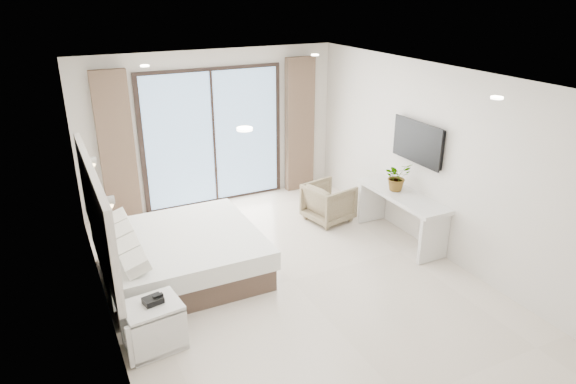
# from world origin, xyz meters

# --- Properties ---
(ground) EXTENTS (6.20, 6.20, 0.00)m
(ground) POSITION_xyz_m (0.00, 0.00, 0.00)
(ground) COLOR beige
(ground) RESTS_ON ground
(room_shell) EXTENTS (4.62, 6.22, 2.72)m
(room_shell) POSITION_xyz_m (-0.20, 0.84, 1.58)
(room_shell) COLOR silver
(room_shell) RESTS_ON ground
(bed) EXTENTS (2.05, 1.95, 0.71)m
(bed) POSITION_xyz_m (-1.28, 0.80, 0.30)
(bed) COLOR brown
(bed) RESTS_ON ground
(nightstand) EXTENTS (0.65, 0.56, 0.54)m
(nightstand) POSITION_xyz_m (-1.94, -0.56, 0.27)
(nightstand) COLOR silver
(nightstand) RESTS_ON ground
(phone) EXTENTS (0.23, 0.19, 0.07)m
(phone) POSITION_xyz_m (-1.91, -0.54, 0.58)
(phone) COLOR black
(phone) RESTS_ON nightstand
(console_desk) EXTENTS (0.52, 1.68, 0.77)m
(console_desk) POSITION_xyz_m (2.04, 0.33, 0.57)
(console_desk) COLOR silver
(console_desk) RESTS_ON ground
(plant) EXTENTS (0.40, 0.45, 0.34)m
(plant) POSITION_xyz_m (2.04, 0.50, 0.94)
(plant) COLOR #33662D
(plant) RESTS_ON console_desk
(armchair) EXTENTS (0.77, 0.80, 0.71)m
(armchair) POSITION_xyz_m (1.41, 1.43, 0.35)
(armchair) COLOR #90805E
(armchair) RESTS_ON ground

